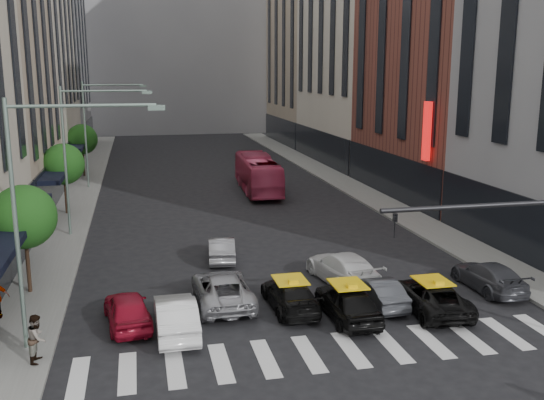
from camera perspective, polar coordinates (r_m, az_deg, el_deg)
ground at (r=21.65m, az=7.26°, el=-15.63°), size 160.00×160.00×0.00m
sidewalk_left at (r=49.23m, az=-17.91°, el=-0.19°), size 3.00×96.00×0.15m
sidewalk_right at (r=52.28m, az=8.03°, el=0.97°), size 3.00×96.00×0.15m
building_left_d at (r=83.76m, az=-20.34°, el=14.75°), size 8.00×18.00×30.00m
building_right_b at (r=50.94m, az=15.71°, el=14.98°), size 8.00×18.00×26.00m
building_right_d at (r=86.39m, az=3.45°, el=14.68°), size 8.00×18.00×28.00m
building_far at (r=103.50m, az=-9.23°, el=16.33°), size 30.00×10.00×36.00m
tree_near at (r=29.14m, az=-22.32°, el=-1.50°), size 2.88×2.88×4.95m
tree_mid at (r=44.72m, az=-19.03°, el=3.21°), size 2.88×2.88×4.95m
tree_far at (r=60.52m, az=-17.44°, el=5.47°), size 2.88×2.88×4.95m
streetlamp_near at (r=22.60m, az=-20.84°, el=0.76°), size 5.38×0.25×9.00m
streetlamp_mid at (r=38.34m, az=-17.59°, el=5.33°), size 5.38×0.25×9.00m
streetlamp_far at (r=54.23m, az=-16.22°, el=7.23°), size 5.38×0.25×9.00m
liberty_sign at (r=42.80m, az=14.38°, el=6.29°), size 0.30×0.70×4.00m
car_red at (r=25.26m, az=-13.44°, el=-9.97°), size 2.16×4.25×1.39m
car_white_front at (r=24.20m, az=-9.04°, el=-10.69°), size 1.60×4.45×1.46m
car_silver at (r=26.79m, az=-4.67°, el=-8.34°), size 2.41×5.12×1.41m
taxi_left at (r=26.22m, az=1.73°, el=-8.90°), size 1.93×4.50×1.29m
taxi_center at (r=25.38m, az=7.11°, el=-9.49°), size 1.85×4.40×1.49m
car_grey_mid at (r=27.02m, az=9.91°, el=-8.48°), size 1.51×3.87×1.26m
taxi_right at (r=26.90m, az=14.82°, el=-8.74°), size 2.59×4.91×1.32m
car_grey_curb at (r=30.17m, az=19.71°, el=-6.76°), size 1.89×4.55×1.31m
car_row2_left at (r=32.85m, az=-4.78°, el=-4.57°), size 1.79×4.06×1.29m
car_row2_right at (r=29.50m, az=6.68°, el=-6.36°), size 2.77×5.38×1.49m
bus at (r=51.07m, az=-1.36°, el=2.48°), size 3.08×11.10×3.06m
pedestrian_near at (r=22.89m, az=-21.24°, el=-12.02°), size 0.74×0.90×1.71m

